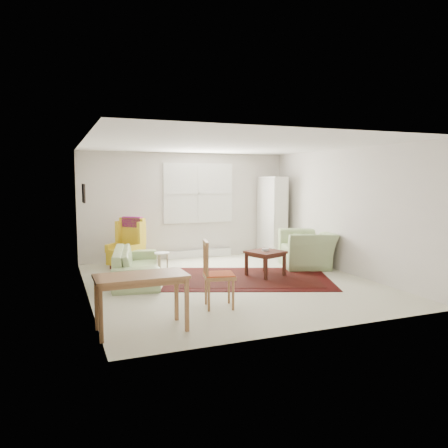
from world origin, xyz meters
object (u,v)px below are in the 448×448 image
object	(u,v)px
stool	(162,262)
desk_chair	(219,274)
sofa	(136,259)
armchair	(307,245)
wingback_chair	(126,243)
cabinet	(272,216)
coffee_table	(265,264)
desk	(141,303)

from	to	relation	value
stool	desk_chair	xyz separation A→B (m)	(0.22, -2.69, 0.29)
sofa	desk_chair	xyz separation A→B (m)	(0.83, -2.15, 0.08)
armchair	desk_chair	size ratio (longest dim) A/B	1.19
wingback_chair	cabinet	world-z (taller)	cabinet
wingback_chair	coffee_table	size ratio (longest dim) A/B	1.74
armchair	coffee_table	size ratio (longest dim) A/B	1.92
wingback_chair	desk_chair	bearing A→B (deg)	-34.26
cabinet	desk	bearing A→B (deg)	-140.68
cabinet	desk	distance (m)	5.97
armchair	cabinet	bearing A→B (deg)	-162.87
stool	desk	size ratio (longest dim) A/B	0.36
sofa	cabinet	world-z (taller)	cabinet
wingback_chair	desk_chair	world-z (taller)	wingback_chair
cabinet	wingback_chair	bearing A→B (deg)	177.88
armchair	stool	distance (m)	3.12
stool	sofa	bearing A→B (deg)	-138.32
cabinet	stool	bearing A→B (deg)	-168.52
coffee_table	desk	size ratio (longest dim) A/B	0.55
stool	desk	world-z (taller)	desk
coffee_table	stool	distance (m)	2.10
armchair	cabinet	xyz separation A→B (m)	(0.00, 1.62, 0.51)
armchair	desk_chair	xyz separation A→B (m)	(-2.83, -2.10, 0.04)
sofa	armchair	bearing A→B (deg)	-80.08
armchair	cabinet	distance (m)	1.70
cabinet	coffee_table	bearing A→B (deg)	-127.82
coffee_table	cabinet	bearing A→B (deg)	59.26
sofa	desk	bearing A→B (deg)	-178.25
desk	sofa	bearing A→B (deg)	81.09
armchair	desk	world-z (taller)	armchair
wingback_chair	stool	size ratio (longest dim) A/B	2.62
wingback_chair	desk	world-z (taller)	wingback_chair
coffee_table	cabinet	size ratio (longest dim) A/B	0.32
stool	desk_chair	size ratio (longest dim) A/B	0.41
stool	desk_chair	distance (m)	2.72
sofa	wingback_chair	bearing A→B (deg)	10.62
sofa	coffee_table	world-z (taller)	sofa
wingback_chair	cabinet	distance (m)	3.70
armchair	desk_chair	world-z (taller)	desk_chair
coffee_table	desk	xyz separation A→B (m)	(-2.82, -2.16, 0.10)
armchair	desk_chair	distance (m)	3.53
desk_chair	cabinet	bearing A→B (deg)	-24.92
armchair	cabinet	world-z (taller)	cabinet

